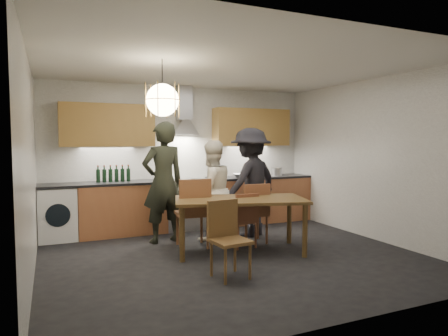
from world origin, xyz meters
name	(u,v)px	position (x,y,z in m)	size (l,w,h in m)	color
ground	(232,256)	(0.00, 0.00, 0.00)	(5.00, 5.00, 0.00)	black
room_shell	(233,133)	(0.00, 0.00, 1.71)	(5.02, 4.52, 2.61)	white
counter_run	(189,203)	(0.02, 1.95, 0.45)	(5.00, 0.62, 0.90)	#C97D4D
range_stove	(188,204)	(0.00, 1.94, 0.44)	(0.90, 0.60, 0.92)	silver
wall_fixtures	(185,126)	(0.00, 2.07, 1.87)	(4.30, 0.54, 1.10)	tan
pendant_lamp	(163,100)	(-1.00, -0.10, 2.10)	(0.43, 0.43, 0.70)	black
dining_table	(240,205)	(0.19, 0.15, 0.69)	(2.02, 1.41, 0.78)	brown
chair_back_left	(194,208)	(-0.37, 0.58, 0.60)	(0.52, 0.52, 1.05)	brown
chair_back_mid	(244,217)	(0.34, 0.31, 0.47)	(0.38, 0.38, 0.82)	brown
chair_back_right	(254,209)	(0.59, 0.47, 0.54)	(0.46, 0.46, 0.94)	brown
chair_front	(227,233)	(-0.40, -0.71, 0.51)	(0.45, 0.45, 0.90)	brown
person_left	(163,182)	(-0.67, 1.14, 0.95)	(0.69, 0.45, 1.89)	black
person_mid	(211,190)	(0.08, 0.98, 0.80)	(0.78, 0.61, 1.60)	white
person_right	(251,182)	(0.80, 0.99, 0.91)	(1.17, 0.67, 1.81)	black
mixing_bowl	(241,175)	(1.03, 1.86, 0.94)	(0.29, 0.29, 0.07)	#ABACAF
stock_pot	(277,172)	(1.86, 1.92, 0.98)	(0.22, 0.22, 0.15)	#B8B8BC
wine_bottles	(113,174)	(-1.31, 1.99, 1.04)	(0.57, 0.07, 0.28)	black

